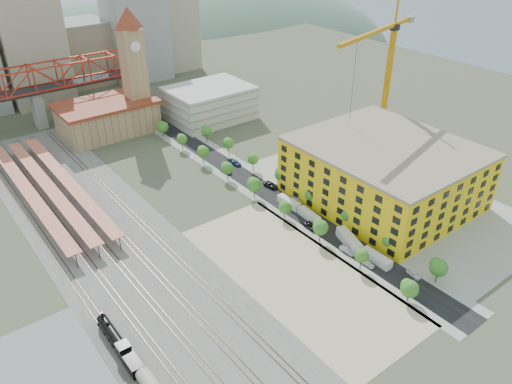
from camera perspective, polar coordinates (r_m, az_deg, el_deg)
ground at (r=150.73m, az=-2.23°, el=-2.67°), size 400.00×400.00×0.00m
ballast_strip at (r=150.81m, az=-17.44°, el=-4.21°), size 36.00×165.00×0.06m
dirt_lot at (r=128.91m, az=4.58°, el=-9.33°), size 28.00×67.00×0.06m
street_asphalt at (r=169.15m, az=-0.78°, el=1.35°), size 12.00×170.00×0.06m
sidewalk_west at (r=166.36m, az=-2.30°, el=0.78°), size 3.00×170.00×0.04m
sidewalk_east at (r=172.09m, az=0.68°, el=1.89°), size 3.00×170.00×0.04m
construction_pad at (r=165.81m, az=14.68°, el=-0.39°), size 50.00×90.00×0.06m
rail_tracks at (r=150.32m, az=-18.07°, el=-4.40°), size 26.56×160.00×0.18m
platform_canopies at (r=170.84m, az=-22.65°, el=0.62°), size 16.00×80.00×4.12m
station_hall at (r=211.38m, az=-16.60°, el=8.20°), size 38.00×24.00×13.10m
clock_tower at (r=207.38m, az=-13.91°, el=14.62°), size 12.00×12.00×52.00m
parking_garage at (r=217.97m, az=-5.34°, el=10.11°), size 34.00×26.00×14.00m
truss_bridge at (r=223.07m, az=-24.20°, el=11.30°), size 94.00×9.60×25.60m
construction_building at (r=159.19m, az=14.43°, el=2.17°), size 44.60×50.60×18.80m
street_trees at (r=162.31m, az=1.34°, el=-0.03°), size 15.40×124.40×8.00m
skyline at (r=265.24m, az=-19.84°, el=15.78°), size 133.00×46.00×60.00m
distant_hills at (r=414.96m, az=-18.12°, el=5.94°), size 647.00×264.00×227.00m
locomotive at (r=113.29m, az=-15.50°, el=-16.26°), size 2.58×19.88×4.97m
tower_crane at (r=182.30m, az=14.59°, el=13.93°), size 49.50×14.11×54.03m
site_trailer_a at (r=135.36m, az=13.60°, el=-7.37°), size 2.36×8.92×2.44m
site_trailer_b at (r=140.07m, az=10.58°, el=-5.43°), size 5.74×10.67×2.83m
site_trailer_c at (r=149.19m, az=6.09°, el=-2.69°), size 2.83×8.74×2.36m
site_trailer_d at (r=154.79m, az=3.80°, el=-1.22°), size 2.61×8.79×2.39m
car_0 at (r=133.90m, az=12.63°, el=-7.99°), size 1.70×4.04×1.37m
car_1 at (r=137.32m, az=10.43°, el=-6.56°), size 1.91×4.80×1.55m
car_2 at (r=145.22m, az=6.33°, el=-3.95°), size 2.63×5.21×1.41m
car_3 at (r=174.05m, az=-3.43°, el=2.45°), size 2.24×5.17×1.48m
car_4 at (r=133.48m, az=17.58°, el=-8.94°), size 2.16×4.37×1.43m
car_5 at (r=156.88m, az=4.57°, el=-0.98°), size 2.07×4.60×1.46m
car_6 at (r=164.86m, az=1.74°, el=0.79°), size 3.14×5.68×1.51m
car_7 at (r=179.14m, az=-2.37°, el=3.33°), size 2.58×5.16×1.44m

